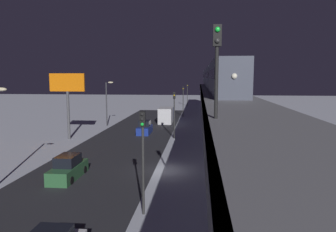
# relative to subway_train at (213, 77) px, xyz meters

# --- Properties ---
(ground_plane) EXTENTS (240.00, 240.00, 0.00)m
(ground_plane) POSITION_rel_subway_train_xyz_m (5.99, 34.09, -8.41)
(ground_plane) COLOR silver
(avenue_asphalt) EXTENTS (11.00, 103.89, 0.01)m
(avenue_asphalt) POSITION_rel_subway_train_xyz_m (12.11, 34.09, -8.40)
(avenue_asphalt) COLOR #28282D
(avenue_asphalt) RESTS_ON ground_plane
(elevated_railway) EXTENTS (5.00, 103.89, 6.63)m
(elevated_railway) POSITION_rel_subway_train_xyz_m (0.09, 34.09, -2.69)
(elevated_railway) COLOR slate
(elevated_railway) RESTS_ON ground_plane
(subway_train) EXTENTS (2.94, 74.07, 3.40)m
(subway_train) POSITION_rel_subway_train_xyz_m (0.00, 0.00, 0.00)
(subway_train) COLOR #4C5160
(subway_train) RESTS_ON elevated_railway
(rail_signal) EXTENTS (0.36, 0.41, 4.00)m
(rail_signal) POSITION_rel_subway_train_xyz_m (1.94, 47.91, 0.95)
(rail_signal) COLOR black
(rail_signal) RESTS_ON elevated_railway
(sedan_green) EXTENTS (1.91, 4.77, 1.97)m
(sedan_green) POSITION_rel_subway_train_xyz_m (13.51, 36.99, -7.62)
(sedan_green) COLOR #2D6038
(sedan_green) RESTS_ON ground_plane
(sedan_blue) EXTENTS (1.80, 4.42, 1.97)m
(sedan_blue) POSITION_rel_subway_train_xyz_m (10.71, 15.57, -7.61)
(sedan_blue) COLOR navy
(sedan_blue) RESTS_ON ground_plane
(box_truck) EXTENTS (2.40, 7.40, 2.80)m
(box_truck) POSITION_rel_subway_train_xyz_m (8.71, 3.21, -7.06)
(box_truck) COLOR navy
(box_truck) RESTS_ON ground_plane
(traffic_light_near) EXTENTS (0.32, 0.44, 6.40)m
(traffic_light_near) POSITION_rel_subway_train_xyz_m (6.01, 43.32, -4.21)
(traffic_light_near) COLOR #2D2D2D
(traffic_light_near) RESTS_ON ground_plane
(traffic_light_mid) EXTENTS (0.32, 0.44, 6.40)m
(traffic_light_mid) POSITION_rel_subway_train_xyz_m (6.01, 18.98, -4.21)
(traffic_light_mid) COLOR #2D2D2D
(traffic_light_mid) RESTS_ON ground_plane
(traffic_light_far) EXTENTS (0.32, 0.44, 6.40)m
(traffic_light_far) POSITION_rel_subway_train_xyz_m (6.01, -5.36, -4.21)
(traffic_light_far) COLOR #2D2D2D
(traffic_light_far) RESTS_ON ground_plane
(traffic_light_distant) EXTENTS (0.32, 0.44, 6.40)m
(traffic_light_distant) POSITION_rel_subway_train_xyz_m (6.01, -29.69, -4.21)
(traffic_light_distant) COLOR #2D2D2D
(traffic_light_distant) RESTS_ON ground_plane
(commercial_billboard) EXTENTS (4.80, 0.36, 8.90)m
(commercial_billboard) POSITION_rel_subway_train_xyz_m (20.30, 20.67, -1.58)
(commercial_billboard) COLOR #4C4C51
(commercial_billboard) RESTS_ON ground_plane
(street_lamp_far) EXTENTS (1.35, 0.44, 7.65)m
(street_lamp_far) POSITION_rel_subway_train_xyz_m (18.18, 9.09, -3.59)
(street_lamp_far) COLOR #38383D
(street_lamp_far) RESTS_ON ground_plane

